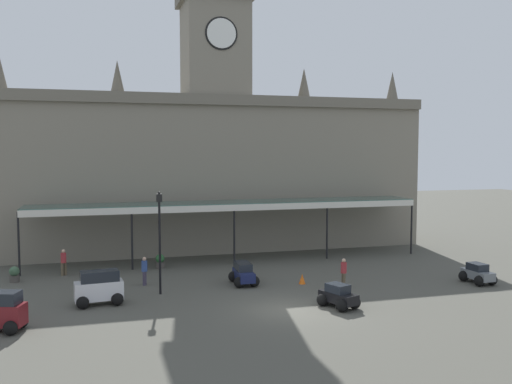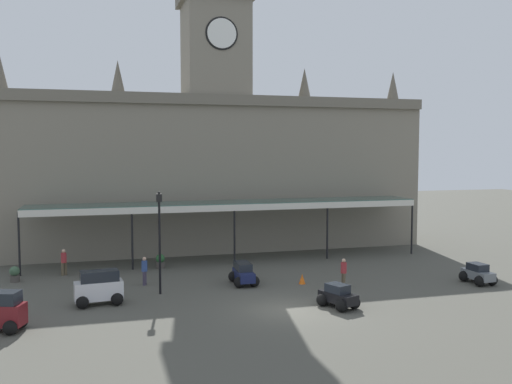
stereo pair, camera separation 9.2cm
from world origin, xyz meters
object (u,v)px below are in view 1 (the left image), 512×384
Objects in this scene: car_navy_estate at (244,275)px; traffic_cone at (302,279)px; pedestrian_near_entrance at (144,270)px; car_black_sedan at (338,298)px; pedestrian_crossing_forecourt at (64,261)px; planter_forecourt_centre at (14,274)px; victorian_lamppost at (160,232)px; planter_near_kerb at (160,261)px; pedestrian_beside_cars at (344,271)px; car_grey_sedan at (478,275)px; car_white_van at (99,289)px.

car_navy_estate reaches higher than traffic_cone.
traffic_cone is at bearing -13.95° from pedestrian_near_entrance.
pedestrian_crossing_forecourt reaches higher than car_black_sedan.
pedestrian_crossing_forecourt is 1.74× the size of planter_forecourt_centre.
victorian_lamppost is at bearing -32.53° from planter_forecourt_centre.
car_black_sedan is 1.34× the size of pedestrian_near_entrance.
victorian_lamppost is 8.94m from traffic_cone.
planter_forecourt_centre is at bearing -169.72° from planter_near_kerb.
car_black_sedan is (3.37, -6.06, -0.06)m from car_navy_estate.
traffic_cone is at bearing 146.12° from pedestrian_beside_cars.
victorian_lamppost reaches higher than planter_forecourt_centre.
car_navy_estate reaches higher than car_grey_sedan.
traffic_cone is at bearing 0.55° from victorian_lamppost.
victorian_lamppost is 7.46m from planter_near_kerb.
planter_forecourt_centre is at bearing 158.99° from pedestrian_near_entrance.
car_black_sedan is at bearing -89.93° from traffic_cone.
car_white_van is 7.88m from pedestrian_crossing_forecourt.
car_navy_estate is 1.36× the size of pedestrian_near_entrance.
pedestrian_near_entrance is at bearing 166.65° from car_navy_estate.
car_white_van is at bearing -53.02° from planter_forecourt_centre.
car_white_van reaches higher than pedestrian_beside_cars.
car_white_van is 4.40m from victorian_lamppost.
pedestrian_crossing_forecourt is at bearing 105.79° from car_white_van.
pedestrian_beside_cars reaches higher than car_navy_estate.
car_grey_sedan reaches higher than planter_near_kerb.
pedestrian_near_entrance is (-19.17, 4.93, 0.41)m from car_grey_sedan.
car_white_van is at bearing -158.10° from victorian_lamppost.
pedestrian_crossing_forecourt is at bearing 155.75° from traffic_cone.
car_grey_sedan is 3.54× the size of traffic_cone.
car_grey_sedan is at bearing -16.32° from planter_forecourt_centre.
pedestrian_beside_cars is (5.41, -2.27, 0.34)m from car_navy_estate.
planter_near_kerb is at bearing 122.79° from car_black_sedan.
car_black_sedan is 11.69m from pedestrian_near_entrance.
car_navy_estate is 7.23m from planter_near_kerb.
planter_forecourt_centre is at bearing 162.79° from traffic_cone.
planter_forecourt_centre is at bearing 160.73° from pedestrian_beside_cars.
planter_near_kerb is at bearing 138.70° from traffic_cone.
planter_near_kerb is at bearing 140.14° from pedestrian_beside_cars.
car_white_van is 11.70m from traffic_cone.
pedestrian_crossing_forecourt is 2.82× the size of traffic_cone.
planter_near_kerb is at bearing 126.34° from car_navy_estate.
victorian_lamppost is at bearing 21.90° from car_white_van.
planter_forecourt_centre is (-7.47, 2.87, -0.42)m from pedestrian_near_entrance.
victorian_lamppost reaches higher than car_navy_estate.
victorian_lamppost is at bearing -73.95° from pedestrian_near_entrance.
car_grey_sedan is at bearing -27.87° from planter_near_kerb.
car_black_sedan is 10.23m from victorian_lamppost.
car_grey_sedan is 1.26× the size of pedestrian_crossing_forecourt.
car_grey_sedan is 20.12m from planter_near_kerb.
car_grey_sedan is at bearing -20.39° from pedestrian_crossing_forecourt.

